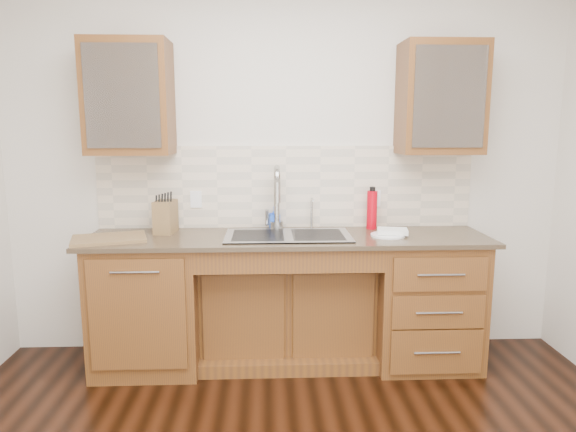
{
  "coord_description": "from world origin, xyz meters",
  "views": [
    {
      "loc": [
        -0.14,
        -1.95,
        1.64
      ],
      "look_at": [
        0.0,
        1.4,
        1.05
      ],
      "focal_mm": 32.0,
      "sensor_mm": 36.0,
      "label": 1
    }
  ],
  "objects_px": {
    "plate": "(388,235)",
    "knife_block": "(166,217)",
    "cutting_board": "(109,239)",
    "soap_bottle": "(275,218)",
    "water_bottle": "(372,210)"
  },
  "relations": [
    {
      "from": "water_bottle",
      "to": "knife_block",
      "type": "relative_size",
      "value": 1.22
    },
    {
      "from": "cutting_board",
      "to": "knife_block",
      "type": "bearing_deg",
      "value": 35.09
    },
    {
      "from": "plate",
      "to": "knife_block",
      "type": "bearing_deg",
      "value": 173.24
    },
    {
      "from": "knife_block",
      "to": "plate",
      "type": "bearing_deg",
      "value": -0.09
    },
    {
      "from": "soap_bottle",
      "to": "cutting_board",
      "type": "xyz_separation_m",
      "value": [
        -1.08,
        -0.34,
        -0.07
      ]
    },
    {
      "from": "soap_bottle",
      "to": "water_bottle",
      "type": "xyz_separation_m",
      "value": [
        0.7,
        -0.04,
        0.06
      ]
    },
    {
      "from": "soap_bottle",
      "to": "water_bottle",
      "type": "bearing_deg",
      "value": -10.87
    },
    {
      "from": "soap_bottle",
      "to": "cutting_board",
      "type": "height_order",
      "value": "soap_bottle"
    },
    {
      "from": "water_bottle",
      "to": "knife_block",
      "type": "xyz_separation_m",
      "value": [
        -1.45,
        -0.08,
        -0.02
      ]
    },
    {
      "from": "soap_bottle",
      "to": "plate",
      "type": "relative_size",
      "value": 0.69
    },
    {
      "from": "plate",
      "to": "cutting_board",
      "type": "xyz_separation_m",
      "value": [
        -1.84,
        -0.05,
        0.0
      ]
    },
    {
      "from": "water_bottle",
      "to": "plate",
      "type": "distance_m",
      "value": 0.29
    },
    {
      "from": "water_bottle",
      "to": "knife_block",
      "type": "distance_m",
      "value": 1.46
    },
    {
      "from": "plate",
      "to": "knife_block",
      "type": "xyz_separation_m",
      "value": [
        -1.51,
        0.18,
        0.11
      ]
    },
    {
      "from": "plate",
      "to": "cutting_board",
      "type": "bearing_deg",
      "value": -178.5
    }
  ]
}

